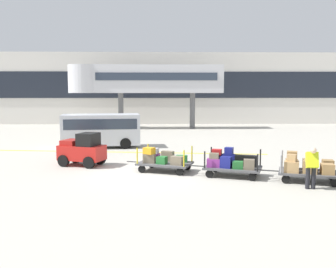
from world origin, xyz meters
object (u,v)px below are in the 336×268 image
Objects in this scene: baggage_cart_middle at (232,163)px; baggage_cart_tail at (307,168)px; baggage_tug at (82,150)px; baggage_cart_lead at (163,160)px; baggage_handler at (312,166)px; safety_cone_near at (221,157)px; shuttle_van at (101,128)px.

baggage_cart_middle reaches higher than baggage_cart_tail.
baggage_tug is 0.77× the size of baggage_cart_lead.
baggage_handler is 2.84× the size of safety_cone_near.
baggage_cart_tail is (2.79, -1.01, 0.00)m from baggage_cart_middle.
shuttle_van reaches higher than safety_cone_near.
baggage_tug is at bearing 160.00° from baggage_cart_lead.
baggage_cart_lead is 1.00× the size of baggage_cart_tail.
baggage_cart_lead is at bearing -62.10° from shuttle_van.
baggage_cart_lead is 6.22m from baggage_handler.
baggage_handler is (-0.32, -1.19, 0.31)m from baggage_cart_tail.
baggage_cart_tail is at bearing -55.69° from safety_cone_near.
baggage_cart_tail is at bearing -19.74° from baggage_cart_lead.
baggage_tug reaches higher than safety_cone_near.
baggage_cart_lead reaches higher than safety_cone_near.
baggage_cart_lead is 8.25m from shuttle_van.
shuttle_van reaches higher than baggage_cart_middle.
baggage_tug is 10.25m from baggage_handler.
baggage_cart_tail is 4.86m from safety_cone_near.
baggage_cart_middle is 3.02m from safety_cone_near.
baggage_cart_middle is 0.61× the size of shuttle_van.
baggage_tug reaches higher than baggage_cart_tail.
baggage_cart_lead is at bearing -20.00° from baggage_tug.
baggage_cart_lead is at bearing 148.84° from baggage_handler.
shuttle_van is at bearing 141.97° from safety_cone_near.
baggage_handler is at bearing -31.16° from baggage_cart_lead.
baggage_cart_middle is 3.32m from baggage_handler.
baggage_handler is at bearing -48.84° from shuttle_van.
baggage_cart_tail is 1.96× the size of baggage_handler.
baggage_cart_middle is at bearing -19.84° from baggage_tug.
baggage_handler is at bearing -105.23° from baggage_cart_tail.
baggage_tug reaches higher than baggage_cart_lead.
baggage_cart_lead is at bearing 160.38° from baggage_cart_middle.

